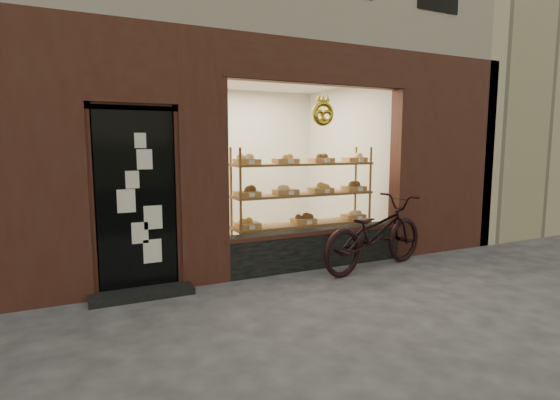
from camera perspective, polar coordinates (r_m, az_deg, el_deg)
ground at (r=4.46m, az=14.03°, el=-15.95°), size 90.00×90.00×0.00m
neighbor_right at (r=15.23m, az=30.27°, el=16.78°), size 12.00×7.00×9.00m
display_shelf at (r=6.53m, az=3.09°, el=-0.40°), size 2.20×0.45×1.70m
bicycle at (r=6.25m, az=12.26°, el=-4.23°), size 2.05×1.08×1.02m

